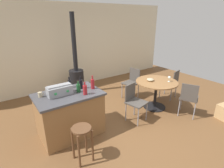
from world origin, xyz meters
The scene contains 20 objects.
ground_plane centered at (0.00, 0.00, 0.00)m, with size 8.80×8.80×0.00m, color brown.
back_wall centered at (0.00, 3.01, 1.35)m, with size 8.00×0.10×2.70m, color beige.
kitchen_island centered at (-1.19, 0.45, 0.45)m, with size 1.25×0.80×0.90m.
wooden_stool centered at (-1.32, -0.35, 0.46)m, with size 0.32×0.32×0.64m.
dining_table centered at (1.07, 0.22, 0.57)m, with size 1.05×1.05×0.74m.
folding_chair_near centered at (1.37, -0.53, 0.51)m, with size 0.54×0.54×0.86m.
folding_chair_far centered at (1.87, 0.35, 0.51)m, with size 0.49×0.49×0.86m.
folding_chair_left centered at (0.99, 1.06, 0.51)m, with size 0.46×0.46×0.86m.
folding_chair_right centered at (0.22, 0.11, 0.51)m, with size 0.48×0.48×0.86m.
wood_stove centered at (-0.19, 2.31, 0.58)m, with size 0.44×0.45×2.40m.
toolbox centered at (-1.33, 0.48, 1.00)m, with size 0.45×0.23×0.20m.
bottle_0 centered at (-0.87, 0.54, 1.00)m, with size 0.07×0.07×0.26m.
bottle_1 centered at (-1.04, 0.72, 0.99)m, with size 0.07×0.07×0.23m.
bottle_2 centered at (-0.93, 0.23, 1.00)m, with size 0.08×0.08×0.25m.
bottle_3 centered at (-0.99, 0.41, 0.98)m, with size 0.08×0.08×0.21m.
bottle_4 centered at (-0.68, 0.40, 1.01)m, with size 0.07×0.07×0.28m.
cup_0 centered at (-1.65, 0.60, 0.95)m, with size 0.11×0.07×0.09m.
cup_1 centered at (-0.79, 0.69, 0.94)m, with size 0.12×0.08×0.08m.
wine_glass centered at (1.30, 0.03, 0.85)m, with size 0.07×0.07×0.14m.
serving_bowl centered at (0.96, 0.34, 0.77)m, with size 0.18×0.18×0.07m, color tan.
Camera 1 is at (-2.27, -2.53, 2.28)m, focal length 28.13 mm.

